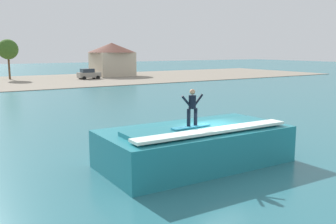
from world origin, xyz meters
name	(u,v)px	position (x,y,z in m)	size (l,w,h in m)	color
ground_plane	(214,165)	(0.00, 0.00, 0.00)	(260.00, 260.00, 0.00)	#2B6973
wave_crest	(195,145)	(-0.59, 0.64, 0.89)	(8.58, 4.29, 1.89)	teal
surfboard	(191,127)	(-1.21, 0.13, 1.92)	(1.94, 0.47, 0.06)	#33A5CC
surfer	(192,105)	(-1.13, 0.16, 2.85)	(1.14, 0.32, 1.61)	black
shoreline_bank	(14,82)	(0.00, 50.30, 0.04)	(120.00, 27.40, 0.08)	gray
car_far_shore	(89,74)	(12.23, 50.12, 0.95)	(3.80, 2.27, 1.86)	gray
house_gabled_white	(112,57)	(19.08, 55.72, 3.59)	(9.32, 9.32, 6.41)	beige
tree_tall_bare	(8,50)	(0.39, 56.49, 5.14)	(3.41, 3.41, 6.88)	brown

